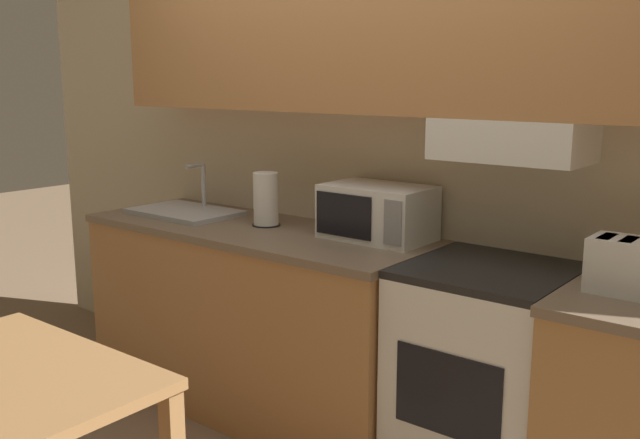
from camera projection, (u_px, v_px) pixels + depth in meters
The scene contains 10 objects.
ground_plane at pixel (384, 412), 3.53m from camera, with size 16.00×16.00×0.00m, color #7F664C.
wall_back at pixel (385, 95), 3.16m from camera, with size 5.29×0.38×2.55m.
lower_counter_main at pixel (257, 318), 3.52m from camera, with size 1.81×0.67×0.92m.
lower_counter_right_stub at pixel (629, 424), 2.45m from camera, with size 0.49×0.67×0.92m.
stove_range at pixel (484, 380), 2.80m from camera, with size 0.60×0.62×0.92m.
microwave at pixel (377, 212), 3.15m from camera, with size 0.47×0.31×0.24m.
toaster at pixel (638, 267), 2.35m from camera, with size 0.32×0.18×0.18m.
sink_basin at pixel (185, 211), 3.74m from camera, with size 0.57×0.37×0.26m.
paper_towel_roll at pixel (266, 199), 3.44m from camera, with size 0.14×0.14×0.26m.
dining_table at pixel (7, 409), 2.20m from camera, with size 0.96×0.64×0.75m.
Camera 1 is at (1.79, -2.76, 1.64)m, focal length 40.00 mm.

